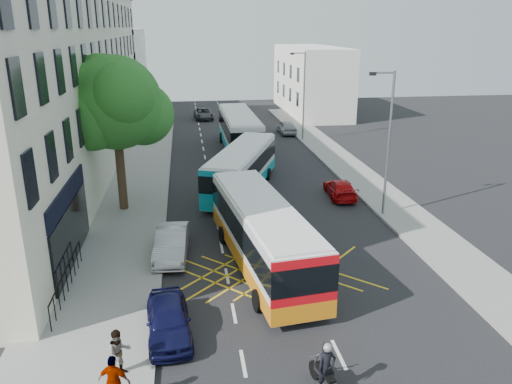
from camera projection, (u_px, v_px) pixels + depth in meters
name	position (u px, v px, depth m)	size (l,w,h in m)	color
ground	(339.00, 355.00, 16.56)	(120.00, 120.00, 0.00)	black
pavement_left	(124.00, 209.00, 29.47)	(5.00, 70.00, 0.15)	gray
pavement_right	(383.00, 197.00, 31.63)	(3.00, 70.00, 0.15)	gray
terrace_main	(52.00, 79.00, 35.52)	(8.30, 45.00, 13.50)	beige
terrace_far	(110.00, 69.00, 64.72)	(8.00, 20.00, 10.00)	silver
building_right	(311.00, 80.00, 61.84)	(6.00, 18.00, 8.00)	silver
street_tree	(115.00, 104.00, 27.47)	(6.30, 5.70, 8.80)	#382619
lamp_near	(387.00, 137.00, 27.20)	(1.45, 0.15, 8.00)	slate
lamp_far	(303.00, 92.00, 45.98)	(1.45, 0.15, 8.00)	slate
railings	(67.00, 279.00, 19.99)	(0.08, 5.60, 1.14)	black
bus_near	(263.00, 234.00, 22.18)	(3.81, 10.96, 3.02)	silver
bus_mid	(242.00, 169.00, 32.54)	(5.96, 10.47, 2.90)	silver
bus_far	(239.00, 131.00, 43.32)	(2.97, 11.63, 3.27)	silver
motorbike	(326.00, 370.00, 14.57)	(0.71, 1.93, 1.73)	black
parked_car_blue	(168.00, 320.00, 17.39)	(1.50, 3.73, 1.27)	#0D0E36
parked_car_silver	(171.00, 243.00, 23.39)	(1.44, 4.14, 1.36)	#ACAEB4
red_hatchback	(340.00, 188.00, 31.66)	(1.58, 3.88, 1.13)	#B5070B
distant_car_grey	(204.00, 114.00, 58.28)	(2.06, 4.46, 1.24)	#3A3B41
distant_car_silver	(287.00, 127.00, 50.33)	(1.56, 3.88, 1.32)	#A0A1A7
pedestrian_near	(119.00, 353.00, 15.15)	(0.76, 0.59, 1.56)	gray
pedestrian_far	(114.00, 381.00, 13.92)	(0.94, 0.39, 1.60)	gray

